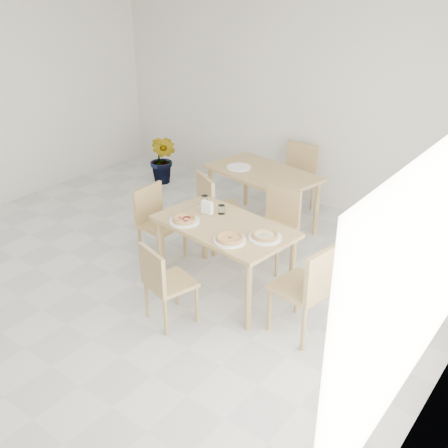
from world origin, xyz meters
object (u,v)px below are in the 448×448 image
Objects in this scene: plate_pepperoni at (184,221)px; plate_empty at (239,167)px; plate_margherita at (230,240)px; pizza_margherita at (230,238)px; chair_back_n at (297,173)px; chair_south at (163,280)px; tumbler_b at (205,200)px; tumbler_a at (221,210)px; chair_back_s at (215,206)px; chair_north at (277,222)px; main_table at (224,233)px; chair_east at (310,285)px; plate_mushroom at (265,237)px; potted_plant at (163,159)px; second_table at (262,178)px; chair_west at (156,218)px; pizza_mushroom at (265,235)px; pizza_pepperoni at (184,219)px; napkin_holder at (207,208)px.

plate_pepperoni and plate_empty have the same top height.
pizza_margherita is at bearing 0.00° from plate_margherita.
chair_back_n is 3.03× the size of plate_empty.
chair_south is 8.54× the size of tumbler_b.
tumbler_a is at bearing -61.35° from plate_empty.
chair_back_s is at bearing 134.37° from plate_margherita.
chair_north reaches higher than chair_south.
plate_empty is (-1.08, 1.63, 0.00)m from plate_margherita.
chair_east is at bearing -0.66° from main_table.
chair_east reaches higher than plate_mushroom.
chair_back_s is 2.21m from potted_plant.
plate_margherita is (0.35, 0.53, 0.29)m from chair_south.
chair_east reaches higher than second_table.
pizza_margherita is at bearing -82.13° from chair_north.
plate_margherita is 0.39× the size of potted_plant.
chair_west is 1.35m from pizza_margherita.
pizza_mushroom is 0.36× the size of chair_back_s.
plate_margherita is 1.09× the size of pizza_margherita.
chair_east is at bearing -96.32° from chair_west.
plate_empty is (-0.49, 1.58, 0.00)m from plate_pepperoni.
plate_margherita is 1.02× the size of pizza_pepperoni.
chair_west is at bearing 165.58° from pizza_margherita.
chair_back_s is 0.99× the size of chair_back_n.
pizza_margherita reaches higher than plate_pepperoni.
plate_mushroom is (0.48, 0.00, 0.10)m from main_table.
second_table is at bearing 92.93° from tumbler_b.
plate_pepperoni is at bearing 175.30° from pizza_margherita.
pizza_pepperoni is 0.20× the size of second_table.
potted_plant is at bearing 143.85° from plate_margherita.
potted_plant is at bearing 149.21° from plate_mushroom.
plate_mushroom is 0.02m from pizza_mushroom.
pizza_pepperoni is (-0.82, -0.19, 0.02)m from plate_mushroom.
second_table is 4.96× the size of plate_empty.
second_table is at bearing -126.60° from chair_east.
chair_east is 1.41m from plate_pepperoni.
plate_pepperoni reaches higher than second_table.
potted_plant is (-2.55, 1.80, -0.27)m from main_table.
plate_pepperoni is 0.20× the size of second_table.
chair_back_n is at bearing 108.20° from main_table.
chair_west is 3.04× the size of pizza_margherita.
napkin_holder reaches higher than chair_north.
plate_mushroom is at bearing -94.59° from chair_east.
second_table is at bearing 124.32° from pizza_mushroom.
plate_mushroom is at bearing 90.00° from pizza_mushroom.
napkin_holder is at bearing -90.35° from chair_east.
chair_back_n is at bearing 112.78° from plate_mushroom.
chair_north reaches higher than potted_plant.
plate_pepperoni is at bearing -166.66° from pizza_mushroom.
potted_plant is at bearing -171.94° from chair_back_n.
chair_south is 5.52× the size of napkin_holder.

